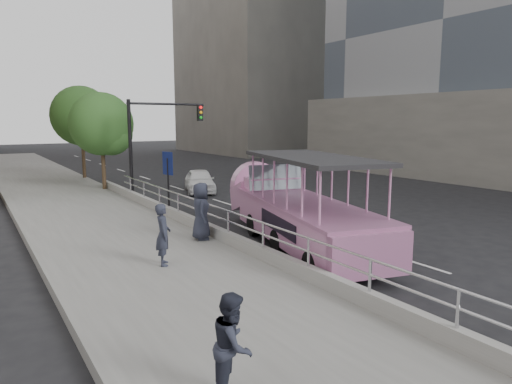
# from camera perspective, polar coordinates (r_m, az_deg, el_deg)

# --- Properties ---
(ground) EXTENTS (160.00, 160.00, 0.00)m
(ground) POSITION_cam_1_polar(r_m,az_deg,el_deg) (14.93, 11.02, -7.40)
(ground) COLOR black
(sidewalk) EXTENTS (5.50, 80.00, 0.30)m
(sidewalk) POSITION_cam_1_polar(r_m,az_deg,el_deg) (21.14, -20.51, -2.56)
(sidewalk) COLOR gray
(sidewalk) RESTS_ON ground
(kerb_wall) EXTENTS (0.24, 30.00, 0.36)m
(kerb_wall) POSITION_cam_1_polar(r_m,az_deg,el_deg) (14.56, -3.46, -5.70)
(kerb_wall) COLOR #A6A6A1
(kerb_wall) RESTS_ON sidewalk
(guardrail) EXTENTS (0.07, 22.00, 0.71)m
(guardrail) POSITION_cam_1_polar(r_m,az_deg,el_deg) (14.41, -3.49, -3.15)
(guardrail) COLOR silver
(guardrail) RESTS_ON kerb_wall
(duck_boat) EXTENTS (4.40, 9.53, 3.08)m
(duck_boat) POSITION_cam_1_polar(r_m,az_deg,el_deg) (15.46, 4.83, -2.33)
(duck_boat) COLOR black
(duck_boat) RESTS_ON ground
(car) EXTENTS (2.86, 4.26, 1.35)m
(car) POSITION_cam_1_polar(r_m,az_deg,el_deg) (26.87, -7.05, 1.42)
(car) COLOR white
(car) RESTS_ON ground
(pedestrian_near) EXTENTS (0.57, 0.71, 1.68)m
(pedestrian_near) POSITION_cam_1_polar(r_m,az_deg,el_deg) (12.50, -11.54, -5.22)
(pedestrian_near) COLOR #272B3A
(pedestrian_near) RESTS_ON sidewalk
(pedestrian_mid) EXTENTS (0.91, 0.94, 1.52)m
(pedestrian_mid) POSITION_cam_1_polar(r_m,az_deg,el_deg) (6.71, -2.89, -18.54)
(pedestrian_mid) COLOR #272B3A
(pedestrian_mid) RESTS_ON sidewalk
(pedestrian_far) EXTENTS (0.89, 1.07, 1.87)m
(pedestrian_far) POSITION_cam_1_polar(r_m,az_deg,el_deg) (14.95, -6.89, -2.39)
(pedestrian_far) COLOR #272B3A
(pedestrian_far) RESTS_ON sidewalk
(parking_sign) EXTENTS (0.19, 0.64, 2.89)m
(parking_sign) POSITION_cam_1_polar(r_m,az_deg,el_deg) (19.07, -10.93, 1.69)
(parking_sign) COLOR black
(parking_sign) RESTS_ON ground
(traffic_signal) EXTENTS (4.20, 0.32, 5.20)m
(traffic_signal) POSITION_cam_1_polar(r_m,az_deg,el_deg) (24.27, -12.79, 7.17)
(traffic_signal) COLOR black
(traffic_signal) RESTS_ON ground
(street_tree_near) EXTENTS (3.52, 3.52, 5.72)m
(street_tree_near) POSITION_cam_1_polar(r_m,az_deg,el_deg) (27.08, -18.52, 7.77)
(street_tree_near) COLOR #392719
(street_tree_near) RESTS_ON ground
(street_tree_far) EXTENTS (3.97, 3.97, 6.45)m
(street_tree_far) POSITION_cam_1_polar(r_m,az_deg,el_deg) (32.97, -20.81, 8.63)
(street_tree_far) COLOR #392719
(street_tree_far) RESTS_ON ground
(midrise_stone_a) EXTENTS (20.00, 20.00, 32.00)m
(midrise_stone_a) POSITION_cam_1_polar(r_m,az_deg,el_deg) (64.58, 2.02, 19.51)
(midrise_stone_a) COLOR gray
(midrise_stone_a) RESTS_ON ground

